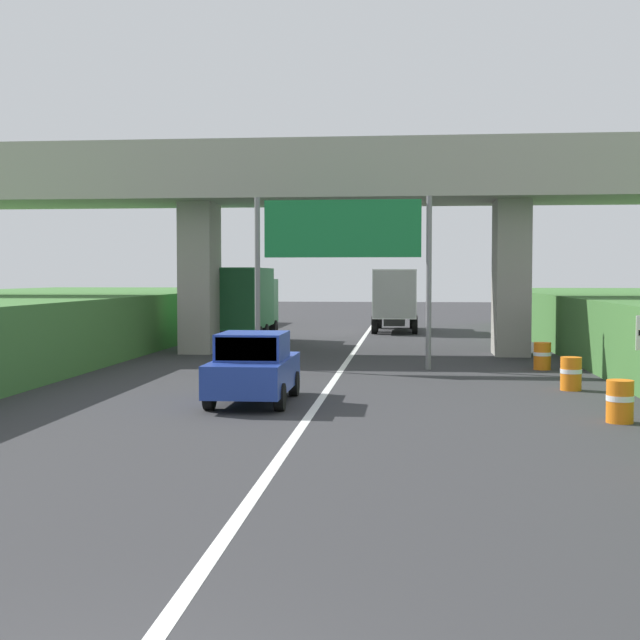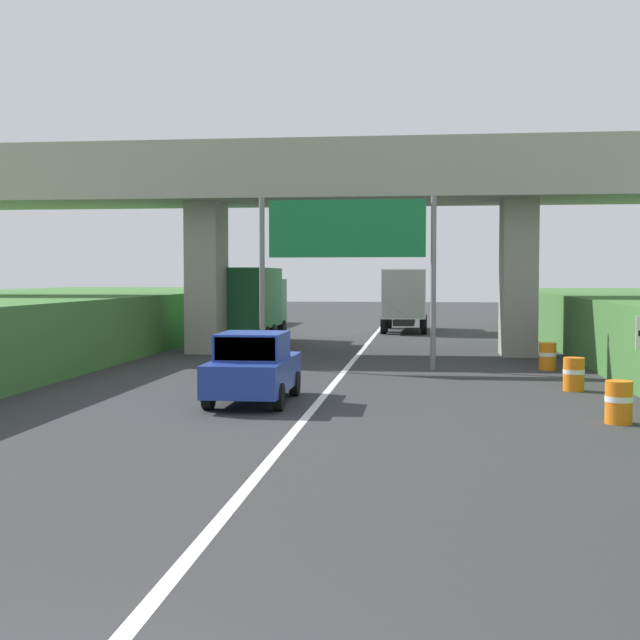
# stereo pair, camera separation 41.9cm
# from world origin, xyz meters

# --- Properties ---
(lane_centre_stripe) EXTENTS (0.20, 87.28, 0.01)m
(lane_centre_stripe) POSITION_xyz_m (0.00, 23.64, 0.00)
(lane_centre_stripe) COLOR white
(lane_centre_stripe) RESTS_ON ground
(overpass_bridge) EXTENTS (40.00, 4.80, 8.20)m
(overpass_bridge) POSITION_xyz_m (0.00, 29.55, 6.24)
(overpass_bridge) COLOR #9E998E
(overpass_bridge) RESTS_ON ground
(overhead_highway_sign) EXTENTS (5.88, 0.18, 5.70)m
(overhead_highway_sign) POSITION_xyz_m (0.00, 23.83, 4.25)
(overhead_highway_sign) COLOR slate
(overhead_highway_sign) RESTS_ON ground
(truck_white) EXTENTS (2.44, 7.30, 3.44)m
(truck_white) POSITION_xyz_m (1.50, 43.93, 1.93)
(truck_white) COLOR black
(truck_white) RESTS_ON ground
(truck_green) EXTENTS (2.44, 7.30, 3.44)m
(truck_green) POSITION_xyz_m (-5.21, 33.72, 1.93)
(truck_green) COLOR black
(truck_green) RESTS_ON ground
(car_blue) EXTENTS (1.86, 4.10, 1.72)m
(car_blue) POSITION_xyz_m (-1.56, 15.70, 0.86)
(car_blue) COLOR #233D9E
(car_blue) RESTS_ON ground
(construction_barrel_1) EXTENTS (0.57, 0.57, 0.90)m
(construction_barrel_1) POSITION_xyz_m (6.60, 13.58, 0.46)
(construction_barrel_1) COLOR orange
(construction_barrel_1) RESTS_ON ground
(construction_barrel_2) EXTENTS (0.57, 0.57, 0.90)m
(construction_barrel_2) POSITION_xyz_m (6.55, 18.86, 0.46)
(construction_barrel_2) COLOR orange
(construction_barrel_2) RESTS_ON ground
(construction_barrel_3) EXTENTS (0.57, 0.57, 0.90)m
(construction_barrel_3) POSITION_xyz_m (6.59, 24.15, 0.46)
(construction_barrel_3) COLOR orange
(construction_barrel_3) RESTS_ON ground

